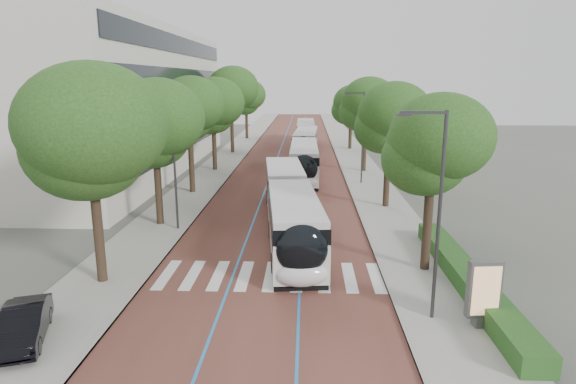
% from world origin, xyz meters
% --- Properties ---
extents(ground, '(160.00, 160.00, 0.00)m').
position_xyz_m(ground, '(0.00, 0.00, 0.00)').
color(ground, '#51544C').
rests_on(ground, ground).
extents(road, '(11.00, 140.00, 0.02)m').
position_xyz_m(road, '(0.00, 40.00, 0.01)').
color(road, brown).
rests_on(road, ground).
extents(sidewalk_left, '(4.00, 140.00, 0.12)m').
position_xyz_m(sidewalk_left, '(-7.50, 40.00, 0.06)').
color(sidewalk_left, gray).
rests_on(sidewalk_left, ground).
extents(sidewalk_right, '(4.00, 140.00, 0.12)m').
position_xyz_m(sidewalk_right, '(7.50, 40.00, 0.06)').
color(sidewalk_right, gray).
rests_on(sidewalk_right, ground).
extents(kerb_left, '(0.20, 140.00, 0.14)m').
position_xyz_m(kerb_left, '(-5.60, 40.00, 0.06)').
color(kerb_left, gray).
rests_on(kerb_left, ground).
extents(kerb_right, '(0.20, 140.00, 0.14)m').
position_xyz_m(kerb_right, '(5.60, 40.00, 0.06)').
color(kerb_right, gray).
rests_on(kerb_right, ground).
extents(zebra_crossing, '(10.55, 3.60, 0.01)m').
position_xyz_m(zebra_crossing, '(0.20, 1.00, 0.03)').
color(zebra_crossing, silver).
rests_on(zebra_crossing, ground).
extents(lane_line_left, '(0.12, 126.00, 0.01)m').
position_xyz_m(lane_line_left, '(-1.60, 40.00, 0.02)').
color(lane_line_left, '#2472B6').
rests_on(lane_line_left, road).
extents(lane_line_right, '(0.12, 126.00, 0.01)m').
position_xyz_m(lane_line_right, '(1.60, 40.00, 0.02)').
color(lane_line_right, '#2472B6').
rests_on(lane_line_right, road).
extents(office_building, '(18.11, 40.00, 14.00)m').
position_xyz_m(office_building, '(-19.47, 28.00, 7.00)').
color(office_building, beige).
rests_on(office_building, ground).
extents(hedge, '(1.20, 14.00, 0.80)m').
position_xyz_m(hedge, '(9.10, 0.00, 0.52)').
color(hedge, '#19481A').
rests_on(hedge, sidewalk_right).
extents(streetlight_near, '(1.82, 0.20, 8.00)m').
position_xyz_m(streetlight_near, '(6.62, -3.00, 4.82)').
color(streetlight_near, '#333336').
rests_on(streetlight_near, sidewalk_right).
extents(streetlight_far, '(1.82, 0.20, 8.00)m').
position_xyz_m(streetlight_far, '(6.62, 22.00, 4.82)').
color(streetlight_far, '#333336').
rests_on(streetlight_far, sidewalk_right).
extents(lamp_post_left, '(0.14, 0.14, 8.00)m').
position_xyz_m(lamp_post_left, '(-6.10, 8.00, 4.12)').
color(lamp_post_left, '#333336').
rests_on(lamp_post_left, sidewalk_left).
extents(trees_left, '(6.35, 60.93, 10.21)m').
position_xyz_m(trees_left, '(-7.50, 24.50, 6.65)').
color(trees_left, black).
rests_on(trees_left, ground).
extents(trees_right, '(5.53, 47.06, 8.85)m').
position_xyz_m(trees_right, '(7.70, 24.01, 6.10)').
color(trees_right, black).
rests_on(trees_right, ground).
extents(lead_bus, '(4.29, 18.55, 3.20)m').
position_xyz_m(lead_bus, '(0.87, 7.65, 1.63)').
color(lead_bus, black).
rests_on(lead_bus, ground).
extents(bus_queued_0, '(2.60, 12.41, 3.20)m').
position_xyz_m(bus_queued_0, '(1.66, 24.09, 1.62)').
color(bus_queued_0, silver).
rests_on(bus_queued_0, ground).
extents(bus_queued_1, '(3.08, 12.50, 3.20)m').
position_xyz_m(bus_queued_1, '(1.77, 37.13, 1.62)').
color(bus_queued_1, silver).
rests_on(bus_queued_1, ground).
extents(bus_queued_2, '(2.62, 12.42, 3.20)m').
position_xyz_m(bus_queued_2, '(1.75, 49.83, 1.62)').
color(bus_queued_2, silver).
rests_on(bus_queued_2, ground).
extents(ad_panel, '(1.27, 0.54, 2.58)m').
position_xyz_m(ad_panel, '(8.47, -3.61, 1.47)').
color(ad_panel, '#59595B').
rests_on(ad_panel, sidewalk_right).
extents(parked_car, '(2.59, 4.10, 1.28)m').
position_xyz_m(parked_car, '(-8.04, -5.32, 0.76)').
color(parked_car, black).
rests_on(parked_car, sidewalk_left).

